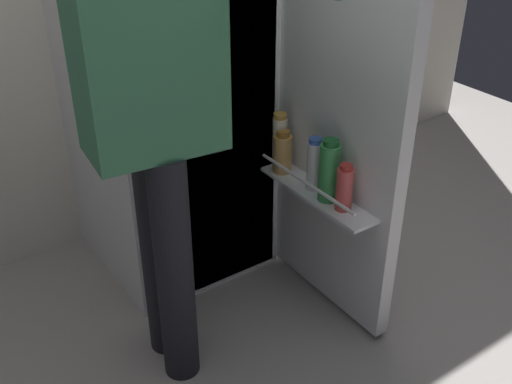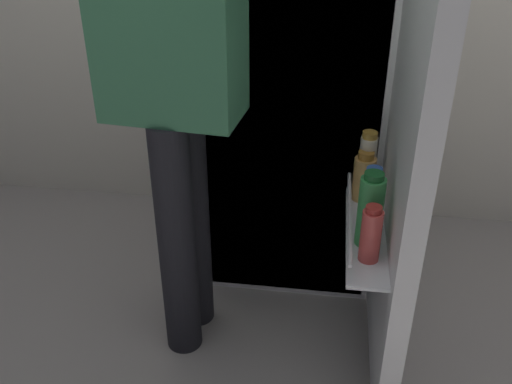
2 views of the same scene
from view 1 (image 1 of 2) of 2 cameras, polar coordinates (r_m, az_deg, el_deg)
name	(u,v)px [view 1 (image 1 of 2)]	position (r m, az deg, el deg)	size (l,w,h in m)	color
ground_plane	(249,321)	(2.41, -0.67, -11.81)	(5.37, 5.37, 0.00)	gray
refrigerator	(174,59)	(2.36, -7.52, 12.06)	(0.68, 1.26, 1.77)	white
person	(155,95)	(1.75, -9.28, 8.79)	(0.52, 0.73, 1.65)	black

